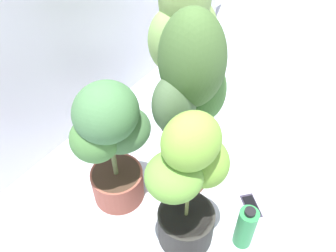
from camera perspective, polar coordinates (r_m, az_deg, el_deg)
The scene contains 7 objects.
ground_plane at distance 1.94m, azimuth 5.72°, elevation -9.52°, with size 8.00×8.00×0.00m, color silver.
potted_plant_center at distance 1.52m, azimuth 3.61°, elevation 4.97°, with size 0.40×0.36×1.00m.
potted_plant_back_left at distance 1.59m, azimuth -9.18°, elevation -2.26°, with size 0.43×0.35×0.72m.
potted_plant_front_left at distance 1.43m, azimuth 3.32°, elevation -9.33°, with size 0.43×0.34×0.78m.
potted_plant_back_right at distance 1.89m, azimuth 2.58°, elevation 13.43°, with size 0.48×0.35×1.02m.
cell_phone at distance 1.90m, azimuth 13.22°, elevation -12.39°, with size 0.15×0.15×0.01m.
nutrient_bottle at distance 1.69m, azimuth 12.35°, elevation -15.65°, with size 0.09×0.09×0.26m.
Camera 1 is at (-1.02, -0.49, 1.57)m, focal length 37.88 mm.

